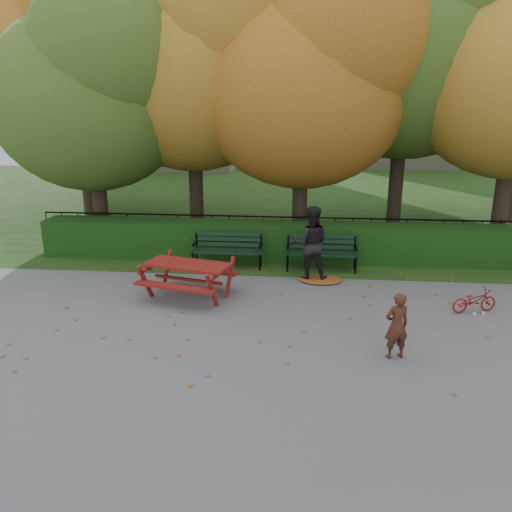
# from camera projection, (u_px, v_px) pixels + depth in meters

# --- Properties ---
(ground) EXTENTS (90.00, 90.00, 0.00)m
(ground) POSITION_uv_depth(u_px,v_px,m) (267.00, 329.00, 9.36)
(ground) COLOR slate
(ground) RESTS_ON ground
(grass_strip) EXTENTS (90.00, 90.00, 0.00)m
(grass_strip) POSITION_uv_depth(u_px,v_px,m) (290.00, 198.00, 22.70)
(grass_strip) COLOR black
(grass_strip) RESTS_ON ground
(building_left) EXTENTS (10.00, 7.00, 15.00)m
(building_left) POSITION_uv_depth(u_px,v_px,m) (161.00, 51.00, 32.80)
(building_left) COLOR #A0957E
(building_left) RESTS_ON ground
(building_right) EXTENTS (9.00, 6.00, 12.00)m
(building_right) POSITION_uv_depth(u_px,v_px,m) (417.00, 75.00, 33.59)
(building_right) COLOR #A0957E
(building_right) RESTS_ON ground
(hedge) EXTENTS (13.00, 0.90, 1.00)m
(hedge) POSITION_uv_depth(u_px,v_px,m) (280.00, 241.00, 13.51)
(hedge) COLOR black
(hedge) RESTS_ON ground
(iron_fence) EXTENTS (14.00, 0.04, 1.02)m
(iron_fence) POSITION_uv_depth(u_px,v_px,m) (281.00, 233.00, 14.26)
(iron_fence) COLOR black
(iron_fence) RESTS_ON ground
(tree_a) EXTENTS (5.88, 5.60, 7.48)m
(tree_a) POSITION_uv_depth(u_px,v_px,m) (97.00, 87.00, 13.85)
(tree_a) COLOR black
(tree_a) RESTS_ON ground
(tree_b) EXTENTS (6.72, 6.40, 8.79)m
(tree_b) POSITION_uv_depth(u_px,v_px,m) (202.00, 56.00, 14.46)
(tree_b) COLOR black
(tree_b) RESTS_ON ground
(tree_c) EXTENTS (6.30, 6.00, 8.00)m
(tree_c) POSITION_uv_depth(u_px,v_px,m) (315.00, 75.00, 13.58)
(tree_c) COLOR black
(tree_c) RESTS_ON ground
(tree_d) EXTENTS (7.14, 6.80, 9.58)m
(tree_d) POSITION_uv_depth(u_px,v_px,m) (423.00, 34.00, 14.17)
(tree_d) COLOR black
(tree_d) RESTS_ON ground
(tree_f) EXTENTS (6.93, 6.60, 9.19)m
(tree_f) POSITION_uv_depth(u_px,v_px,m) (82.00, 55.00, 17.18)
(tree_f) COLOR black
(tree_f) RESTS_ON ground
(bench_left) EXTENTS (1.80, 0.57, 0.88)m
(bench_left) POSITION_uv_depth(u_px,v_px,m) (228.00, 247.00, 12.86)
(bench_left) COLOR black
(bench_left) RESTS_ON ground
(bench_right) EXTENTS (1.80, 0.57, 0.88)m
(bench_right) POSITION_uv_depth(u_px,v_px,m) (321.00, 250.00, 12.64)
(bench_right) COLOR black
(bench_right) RESTS_ON ground
(picnic_table) EXTENTS (2.12, 1.87, 0.88)m
(picnic_table) POSITION_uv_depth(u_px,v_px,m) (188.00, 271.00, 10.75)
(picnic_table) COLOR maroon
(picnic_table) RESTS_ON ground
(leaf_pile) EXTENTS (1.16, 0.92, 0.07)m
(leaf_pile) POSITION_uv_depth(u_px,v_px,m) (320.00, 279.00, 11.92)
(leaf_pile) COLOR maroon
(leaf_pile) RESTS_ON ground
(leaf_scatter) EXTENTS (9.00, 5.70, 0.01)m
(leaf_scatter) POSITION_uv_depth(u_px,v_px,m) (268.00, 322.00, 9.65)
(leaf_scatter) COLOR maroon
(leaf_scatter) RESTS_ON ground
(child) EXTENTS (0.48, 0.38, 1.14)m
(child) POSITION_uv_depth(u_px,v_px,m) (397.00, 326.00, 8.14)
(child) COLOR #462116
(child) RESTS_ON ground
(adult) EXTENTS (0.88, 0.70, 1.79)m
(adult) POSITION_uv_depth(u_px,v_px,m) (311.00, 243.00, 11.79)
(adult) COLOR black
(adult) RESTS_ON ground
(bicycle) EXTENTS (1.00, 0.58, 0.50)m
(bicycle) POSITION_uv_depth(u_px,v_px,m) (474.00, 300.00, 10.06)
(bicycle) COLOR maroon
(bicycle) RESTS_ON ground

